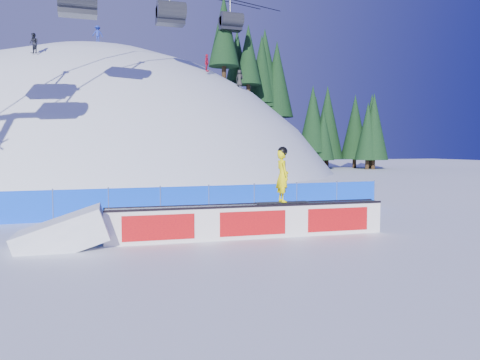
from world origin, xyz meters
name	(u,v)px	position (x,y,z in m)	size (l,w,h in m)	color
ground	(151,239)	(0.00, 0.00, 0.00)	(160.00, 160.00, 0.00)	white
snow_hill	(104,324)	(0.00, 42.00, -18.00)	(64.00, 64.00, 64.00)	silver
treeline	(299,99)	(24.63, 41.01, 8.95)	(25.52, 12.11, 21.06)	black
safety_fence	(135,203)	(0.00, 4.50, 0.60)	(22.05, 0.05, 1.30)	#0949F7
rail_box	(250,221)	(2.95, -0.70, 0.51)	(8.72, 1.09, 1.04)	white
snow_ramp	(63,248)	(-2.48, -0.40, 0.00)	(2.39, 1.59, 0.89)	white
snowboarder	(282,175)	(3.99, -0.76, 1.91)	(1.70, 0.61, 1.76)	black
distant_skiers	(137,52)	(3.23, 32.00, 11.92)	(19.57, 8.82, 6.39)	black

